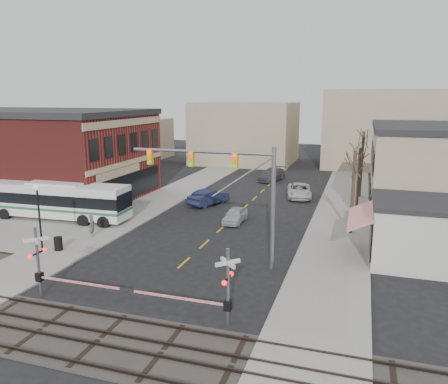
% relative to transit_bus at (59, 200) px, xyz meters
% --- Properties ---
extents(ground, '(160.00, 160.00, 0.00)m').
position_rel_transit_bus_xyz_m(ground, '(14.78, -8.32, -1.89)').
color(ground, black).
rests_on(ground, ground).
extents(sidewalk_west, '(5.00, 60.00, 0.12)m').
position_rel_transit_bus_xyz_m(sidewalk_west, '(5.28, 11.68, -1.83)').
color(sidewalk_west, gray).
rests_on(sidewalk_west, ground).
extents(sidewalk_east, '(5.00, 60.00, 0.12)m').
position_rel_transit_bus_xyz_m(sidewalk_east, '(24.28, 11.68, -1.83)').
color(sidewalk_east, gray).
rests_on(sidewalk_east, ground).
extents(ballast_strip, '(160.00, 5.00, 0.06)m').
position_rel_transit_bus_xyz_m(ballast_strip, '(14.78, -16.32, -1.86)').
color(ballast_strip, '#332D28').
rests_on(ballast_strip, ground).
extents(rail_tracks, '(160.00, 3.91, 0.14)m').
position_rel_transit_bus_xyz_m(rail_tracks, '(14.78, -16.32, -1.77)').
color(rail_tracks, '#2D231E').
rests_on(rail_tracks, ground).
extents(brick_building, '(30.40, 15.40, 9.60)m').
position_rel_transit_bus_xyz_m(brick_building, '(-12.20, 7.68, 2.92)').
color(brick_building, maroon).
rests_on(brick_building, ground).
extents(awning_shop, '(9.74, 6.20, 4.30)m').
position_rel_transit_bus_xyz_m(awning_shop, '(30.75, -1.32, 0.28)').
color(awning_shop, beige).
rests_on(awning_shop, ground).
extents(tree_east_a, '(0.28, 0.28, 6.75)m').
position_rel_transit_bus_xyz_m(tree_east_a, '(25.28, 3.68, 1.61)').
color(tree_east_a, '#382B21').
rests_on(tree_east_a, sidewalk_east).
extents(tree_east_b, '(0.28, 0.28, 6.30)m').
position_rel_transit_bus_xyz_m(tree_east_b, '(25.58, 9.68, 1.38)').
color(tree_east_b, '#382B21').
rests_on(tree_east_b, sidewalk_east).
extents(tree_east_c, '(0.28, 0.28, 7.20)m').
position_rel_transit_bus_xyz_m(tree_east_c, '(25.78, 17.68, 1.83)').
color(tree_east_c, '#382B21').
rests_on(tree_east_c, sidewalk_east).
extents(transit_bus, '(13.14, 3.42, 3.36)m').
position_rel_transit_bus_xyz_m(transit_bus, '(0.00, 0.00, 0.00)').
color(transit_bus, silver).
rests_on(transit_bus, ground).
extents(traffic_signal_mast, '(9.82, 0.30, 8.00)m').
position_rel_transit_bus_xyz_m(traffic_signal_mast, '(17.92, -5.52, 3.84)').
color(traffic_signal_mast, gray).
rests_on(traffic_signal_mast, ground).
extents(rr_crossing_west, '(5.60, 1.36, 4.00)m').
position_rel_transit_bus_xyz_m(rr_crossing_west, '(9.39, -13.27, 0.08)').
color(rr_crossing_west, gray).
rests_on(rr_crossing_west, ground).
extents(rr_crossing_east, '(5.60, 1.36, 4.00)m').
position_rel_transit_bus_xyz_m(rr_crossing_east, '(19.63, -13.31, 0.08)').
color(rr_crossing_east, gray).
rests_on(rr_crossing_east, ground).
extents(street_lamp, '(0.44, 0.44, 4.79)m').
position_rel_transit_bus_xyz_m(street_lamp, '(3.88, -7.09, 1.61)').
color(street_lamp, black).
rests_on(street_lamp, sidewalk_west).
extents(trash_bin, '(0.60, 0.60, 0.97)m').
position_rel_transit_bus_xyz_m(trash_bin, '(5.28, -7.03, -1.29)').
color(trash_bin, black).
rests_on(trash_bin, sidewalk_west).
extents(car_a, '(1.62, 3.90, 1.32)m').
position_rel_transit_bus_xyz_m(car_a, '(15.36, 4.06, -1.23)').
color(car_a, '#AAABAF').
rests_on(car_a, ground).
extents(car_b, '(3.41, 5.14, 1.60)m').
position_rel_transit_bus_xyz_m(car_b, '(10.95, 9.46, -1.09)').
color(car_b, '#181F3D').
rests_on(car_b, ground).
extents(car_c, '(3.42, 5.82, 1.52)m').
position_rel_transit_bus_xyz_m(car_c, '(19.39, 15.62, -1.13)').
color(car_c, '#B9B9B9').
rests_on(car_c, ground).
extents(car_d, '(3.15, 5.89, 1.63)m').
position_rel_transit_bus_xyz_m(car_d, '(14.48, 24.56, -1.08)').
color(car_d, '#434247').
rests_on(car_d, ground).
extents(pedestrian_near, '(0.55, 0.73, 1.82)m').
position_rel_transit_bus_xyz_m(pedestrian_near, '(5.81, -3.61, -0.86)').
color(pedestrian_near, '#655751').
rests_on(pedestrian_near, sidewalk_west).
extents(pedestrian_far, '(0.94, 0.85, 1.58)m').
position_rel_transit_bus_xyz_m(pedestrian_far, '(3.28, -0.86, -0.98)').
color(pedestrian_far, '#303A55').
rests_on(pedestrian_far, sidewalk_west).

